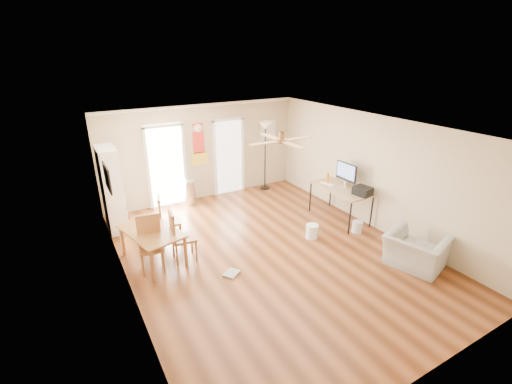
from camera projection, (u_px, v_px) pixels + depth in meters
floor at (270, 253)px, 7.32m from camera, size 7.00×7.00×0.00m
ceiling at (273, 128)px, 6.35m from camera, size 5.50×7.00×0.00m
wall_back at (203, 152)px, 9.65m from camera, size 5.50×0.04×2.60m
wall_front at (435, 297)px, 4.02m from camera, size 5.50×0.04×2.60m
wall_left at (123, 228)px, 5.57m from camera, size 0.04×7.00×2.60m
wall_right at (373, 172)px, 8.10m from camera, size 0.04×7.00×2.60m
crown_molding at (273, 130)px, 6.36m from camera, size 5.50×7.00×0.08m
kitchen_doorway at (166, 167)px, 9.25m from camera, size 0.90×0.10×2.10m
bathroom_doorway at (229, 157)px, 10.08m from camera, size 0.80×0.10×2.10m
wall_decal at (199, 144)px, 9.48m from camera, size 0.46×0.03×1.10m
ac_grille at (268, 130)px, 10.42m from camera, size 0.50×0.04×0.60m
framed_poster at (107, 178)px, 6.55m from camera, size 0.04×0.66×0.48m
ceiling_fan at (282, 141)px, 6.17m from camera, size 1.24×1.24×0.20m
bookshelf at (112, 189)px, 8.00m from camera, size 0.60×0.94×1.94m
dining_table at (153, 245)px, 6.94m from camera, size 1.11×1.52×0.68m
dining_chair_right_a at (170, 219)px, 7.60m from camera, size 0.53×0.53×1.05m
dining_chair_right_b at (183, 235)px, 6.92m from camera, size 0.49×0.49×1.07m
dining_chair_near at (151, 245)px, 6.59m from camera, size 0.50×0.50×1.05m
trash_can at (190, 192)px, 9.54m from camera, size 0.35×0.35×0.67m
torchiere_lamp at (265, 156)px, 10.34m from camera, size 0.47×0.47×2.00m
computer_desk at (339, 203)px, 8.67m from camera, size 0.76×1.51×0.81m
imac at (346, 175)px, 8.49m from camera, size 0.21×0.65×0.60m
keyboard at (327, 184)px, 8.76m from camera, size 0.21×0.38×0.01m
printer at (363, 191)px, 8.08m from camera, size 0.38×0.43×0.19m
orange_bottle at (327, 178)px, 8.85m from camera, size 0.09×0.09×0.24m
wastebasket_a at (312, 231)px, 7.86m from camera, size 0.33×0.33×0.31m
wastebasket_b at (357, 227)px, 8.12m from camera, size 0.23×0.23×0.27m
floor_cloth at (231, 273)px, 6.61m from camera, size 0.37×0.35×0.04m
armchair at (415, 251)px, 6.76m from camera, size 1.15×1.23×0.66m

